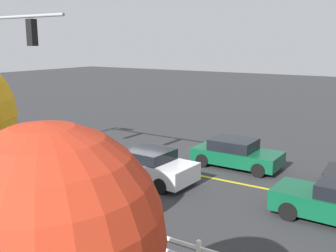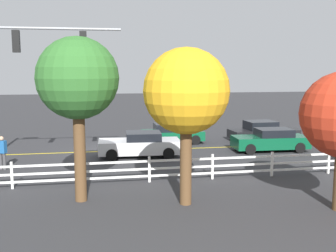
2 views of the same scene
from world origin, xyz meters
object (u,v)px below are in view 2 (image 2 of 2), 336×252
at_px(car_0, 172,133).
at_px(car_1, 263,131).
at_px(car_2, 271,140).
at_px(tree_3, 186,92).
at_px(tree_1, 78,80).
at_px(car_3, 140,145).
at_px(pedestrian, 2,151).

bearing_deg(car_0, car_1, -1.71).
xyz_separation_m(car_0, car_2, (-5.44, 3.80, 0.01)).
bearing_deg(tree_3, tree_1, -15.65).
bearing_deg(car_2, car_3, 2.76).
bearing_deg(car_1, car_3, -160.78).
xyz_separation_m(car_0, tree_1, (5.68, 11.44, 3.91)).
distance_m(car_1, car_3, 9.74).
bearing_deg(tree_3, car_0, -98.37).
xyz_separation_m(car_3, tree_1, (3.09, 7.54, 3.89)).
height_order(tree_1, tree_3, tree_1).
bearing_deg(car_2, pedestrian, 9.71).
xyz_separation_m(tree_1, tree_3, (-3.83, 1.07, -0.43)).
xyz_separation_m(car_1, tree_3, (8.28, 12.27, 3.49)).
distance_m(car_1, tree_3, 15.21).
bearing_deg(pedestrian, car_1, -48.59).
height_order(pedestrian, tree_3, tree_3).
relative_size(car_2, car_3, 0.97).
xyz_separation_m(pedestrian, tree_3, (-7.82, 6.68, 3.22)).
height_order(car_0, tree_3, tree_3).
bearing_deg(tree_1, car_1, -137.25).
bearing_deg(tree_1, pedestrian, -54.56).
distance_m(car_0, car_2, 6.64).
height_order(car_1, pedestrian, pedestrian).
bearing_deg(car_3, tree_3, 98.01).
bearing_deg(car_0, car_2, -34.46).
distance_m(car_0, tree_3, 13.12).
relative_size(tree_1, tree_3, 1.07).
distance_m(car_1, car_2, 3.69).
relative_size(car_0, tree_1, 0.67).
height_order(pedestrian, tree_1, tree_1).
relative_size(car_3, tree_3, 0.82).
height_order(car_2, pedestrian, pedestrian).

